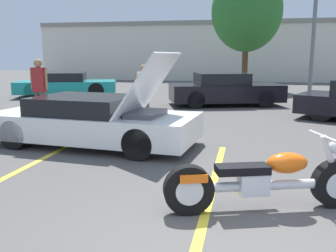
{
  "coord_description": "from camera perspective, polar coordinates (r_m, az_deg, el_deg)",
  "views": [
    {
      "loc": [
        0.1,
        -3.22,
        1.9
      ],
      "look_at": [
        -1.08,
        2.46,
        0.8
      ],
      "focal_mm": 40.0,
      "sensor_mm": 36.0,
      "label": 1
    }
  ],
  "objects": [
    {
      "name": "parking_stripe_foreground",
      "position": [
        6.77,
        -21.67,
        -6.3
      ],
      "size": [
        0.12,
        4.61,
        0.01
      ],
      "primitive_type": "cube",
      "color": "yellow",
      "rests_on": "ground"
    },
    {
      "name": "parking_stripe_middle",
      "position": [
        5.72,
        6.91,
        -8.71
      ],
      "size": [
        0.12,
        4.61,
        0.01
      ],
      "primitive_type": "cube",
      "color": "yellow",
      "rests_on": "ground"
    },
    {
      "name": "far_building",
      "position": [
        29.93,
        11.78,
        11.36
      ],
      "size": [
        32.0,
        4.2,
        4.4
      ],
      "color": "beige",
      "rests_on": "ground"
    },
    {
      "name": "tree_background",
      "position": [
        21.53,
        11.9,
        16.78
      ],
      "size": [
        3.8,
        3.8,
        6.44
      ],
      "color": "brown",
      "rests_on": "ground"
    },
    {
      "name": "motorcycle",
      "position": [
        4.8,
        14.36,
        -8.1
      ],
      "size": [
        2.42,
        1.04,
        0.94
      ],
      "rotation": [
        0.0,
        0.0,
        0.32
      ],
      "color": "black",
      "rests_on": "ground"
    },
    {
      "name": "show_car_hood_open",
      "position": [
        8.12,
        -11.22,
        0.8
      ],
      "size": [
        4.57,
        2.28,
        1.96
      ],
      "rotation": [
        0.0,
        0.0,
        -0.1
      ],
      "color": "white",
      "rests_on": "ground"
    },
    {
      "name": "parked_car_left_row",
      "position": [
        18.05,
        -15.26,
        6.08
      ],
      "size": [
        4.84,
        3.24,
        1.12
      ],
      "rotation": [
        0.0,
        0.0,
        0.33
      ],
      "color": "teal",
      "rests_on": "ground"
    },
    {
      "name": "parked_car_mid_row",
      "position": [
        14.55,
        8.61,
        5.46
      ],
      "size": [
        4.55,
        3.02,
        1.24
      ],
      "rotation": [
        0.0,
        0.0,
        0.31
      ],
      "color": "black",
      "rests_on": "ground"
    },
    {
      "name": "spectator_near_motorcycle",
      "position": [
        11.3,
        -19.02,
        6.0
      ],
      "size": [
        0.52,
        0.24,
        1.8
      ],
      "color": "brown",
      "rests_on": "ground"
    },
    {
      "name": "spectator_by_show_car",
      "position": [
        11.06,
        -3.72,
        5.86
      ],
      "size": [
        0.52,
        0.21,
        1.63
      ],
      "color": "brown",
      "rests_on": "ground"
    }
  ]
}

